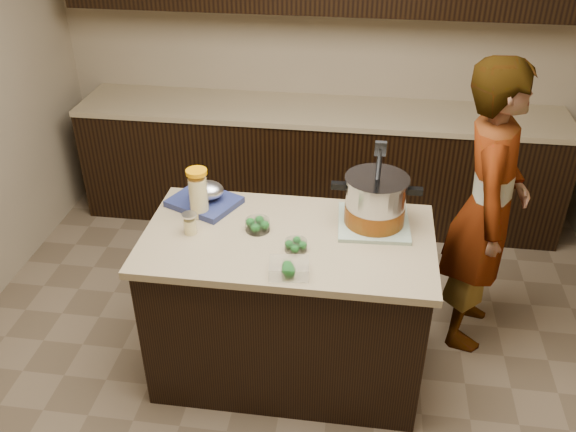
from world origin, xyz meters
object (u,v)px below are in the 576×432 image
object	(u,v)px
lemonade_pitcher	(198,195)
person	(487,209)
island	(288,305)
stock_pot	(375,203)

from	to	relation	value
lemonade_pitcher	person	size ratio (longest dim) A/B	0.15
island	person	world-z (taller)	person
stock_pot	lemonade_pitcher	world-z (taller)	stock_pot
island	stock_pot	world-z (taller)	stock_pot
island	lemonade_pitcher	distance (m)	0.76
lemonade_pitcher	person	bearing A→B (deg)	12.51
island	stock_pot	size ratio (longest dim) A/B	3.18
stock_pot	person	distance (m)	0.71
stock_pot	lemonade_pitcher	bearing A→B (deg)	-177.54
island	person	distance (m)	1.21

